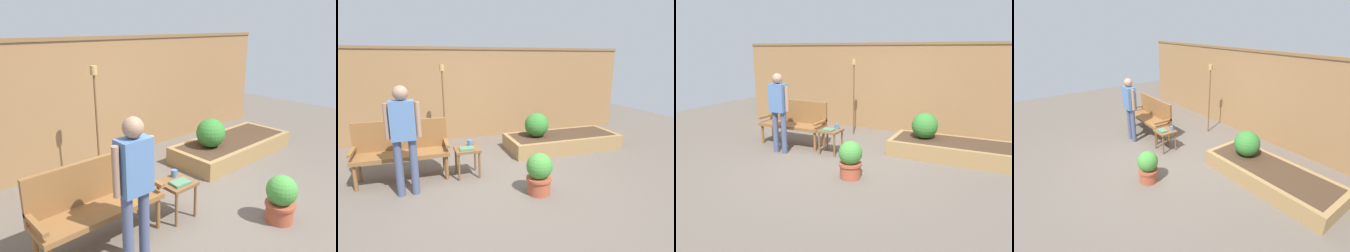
% 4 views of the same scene
% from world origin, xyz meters
% --- Properties ---
extents(ground_plane, '(14.00, 14.00, 0.00)m').
position_xyz_m(ground_plane, '(0.00, 0.00, 0.00)').
color(ground_plane, '#60564C').
extents(fence_back, '(8.40, 0.14, 2.16)m').
position_xyz_m(fence_back, '(0.00, 2.60, 1.09)').
color(fence_back, olive).
rests_on(fence_back, ground_plane).
extents(garden_bench, '(1.44, 0.48, 0.94)m').
position_xyz_m(garden_bench, '(-1.39, 0.55, 0.54)').
color(garden_bench, brown).
rests_on(garden_bench, ground_plane).
extents(side_table, '(0.40, 0.40, 0.48)m').
position_xyz_m(side_table, '(-0.39, 0.31, 0.40)').
color(side_table, brown).
rests_on(side_table, ground_plane).
extents(cup_on_table, '(0.11, 0.08, 0.09)m').
position_xyz_m(cup_on_table, '(-0.32, 0.44, 0.53)').
color(cup_on_table, teal).
rests_on(cup_on_table, side_table).
extents(book_on_table, '(0.24, 0.19, 0.03)m').
position_xyz_m(book_on_table, '(-0.40, 0.24, 0.50)').
color(book_on_table, '#4C7A56').
rests_on(book_on_table, side_table).
extents(potted_boxwood, '(0.38, 0.38, 0.60)m').
position_xyz_m(potted_boxwood, '(0.47, -0.62, 0.32)').
color(potted_boxwood, '#A84C33').
rests_on(potted_boxwood, ground_plane).
extents(raised_planter_bed, '(2.40, 1.00, 0.30)m').
position_xyz_m(raised_planter_bed, '(1.84, 1.13, 0.15)').
color(raised_planter_bed, '#997547').
rests_on(raised_planter_bed, ground_plane).
extents(shrub_near_bench, '(0.50, 0.50, 0.50)m').
position_xyz_m(shrub_near_bench, '(1.24, 1.16, 0.55)').
color(shrub_near_bench, brown).
rests_on(shrub_near_bench, raised_planter_bed).
extents(tiki_torch, '(0.10, 0.10, 1.79)m').
position_xyz_m(tiki_torch, '(-0.58, 1.82, 1.22)').
color(tiki_torch, brown).
rests_on(tiki_torch, ground_plane).
extents(person_by_bench, '(0.47, 0.20, 1.56)m').
position_xyz_m(person_by_bench, '(-1.32, -0.07, 0.93)').
color(person_by_bench, '#475170').
rests_on(person_by_bench, ground_plane).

